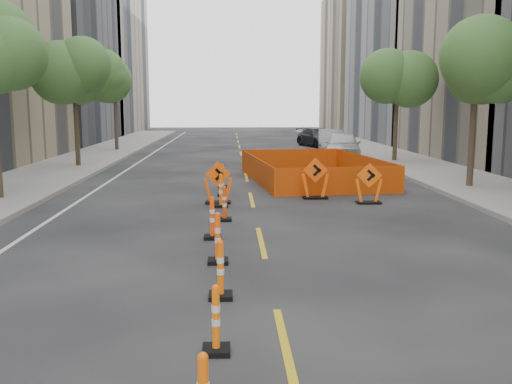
{
  "coord_description": "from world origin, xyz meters",
  "views": [
    {
      "loc": [
        -0.73,
        -9.11,
        3.24
      ],
      "look_at": [
        -0.09,
        4.65,
        1.1
      ],
      "focal_mm": 40.0,
      "sensor_mm": 36.0,
      "label": 1
    }
  ],
  "objects_px": {
    "channelizer_1": "(216,319)",
    "chevron_sign_center": "(315,178)",
    "channelizer_6": "(221,190)",
    "parked_car_near": "(343,146)",
    "channelizer_2": "(220,269)",
    "chevron_sign_left": "(218,182)",
    "channelizer_8": "(223,176)",
    "channelizer_4": "(212,218)",
    "channelizer_5": "(225,203)",
    "chevron_sign_right": "(369,183)",
    "channelizer_3": "(218,238)",
    "parked_car_mid": "(331,141)",
    "channelizer_7": "(223,183)",
    "parked_car_far": "(318,137)"
  },
  "relations": [
    {
      "from": "channelizer_7",
      "to": "parked_car_mid",
      "type": "bearing_deg",
      "value": 68.7
    },
    {
      "from": "channelizer_4",
      "to": "channelizer_1",
      "type": "bearing_deg",
      "value": -87.87
    },
    {
      "from": "channelizer_5",
      "to": "channelizer_8",
      "type": "distance_m",
      "value": 6.4
    },
    {
      "from": "channelizer_5",
      "to": "chevron_sign_left",
      "type": "bearing_deg",
      "value": 94.89
    },
    {
      "from": "channelizer_2",
      "to": "channelizer_7",
      "type": "height_order",
      "value": "channelizer_2"
    },
    {
      "from": "channelizer_2",
      "to": "chevron_sign_left",
      "type": "height_order",
      "value": "chevron_sign_left"
    },
    {
      "from": "channelizer_5",
      "to": "chevron_sign_left",
      "type": "xyz_separation_m",
      "value": [
        -0.24,
        2.81,
        0.2
      ]
    },
    {
      "from": "channelizer_1",
      "to": "chevron_sign_center",
      "type": "relative_size",
      "value": 0.66
    },
    {
      "from": "channelizer_7",
      "to": "chevron_sign_right",
      "type": "distance_m",
      "value": 5.09
    },
    {
      "from": "parked_car_mid",
      "to": "channelizer_1",
      "type": "bearing_deg",
      "value": -94.2
    },
    {
      "from": "channelizer_6",
      "to": "channelizer_2",
      "type": "bearing_deg",
      "value": -89.23
    },
    {
      "from": "parked_car_mid",
      "to": "parked_car_near",
      "type": "bearing_deg",
      "value": -84.14
    },
    {
      "from": "channelizer_7",
      "to": "parked_car_mid",
      "type": "height_order",
      "value": "parked_car_mid"
    },
    {
      "from": "channelizer_8",
      "to": "channelizer_3",
      "type": "bearing_deg",
      "value": -89.85
    },
    {
      "from": "chevron_sign_center",
      "to": "chevron_sign_right",
      "type": "relative_size",
      "value": 1.06
    },
    {
      "from": "parked_car_near",
      "to": "parked_car_mid",
      "type": "xyz_separation_m",
      "value": [
        0.25,
        5.38,
        -0.07
      ]
    },
    {
      "from": "channelizer_1",
      "to": "channelizer_7",
      "type": "bearing_deg",
      "value": 90.27
    },
    {
      "from": "channelizer_1",
      "to": "channelizer_8",
      "type": "xyz_separation_m",
      "value": [
        -0.09,
        14.94,
        -0.01
      ]
    },
    {
      "from": "channelizer_1",
      "to": "chevron_sign_center",
      "type": "bearing_deg",
      "value": 75.59
    },
    {
      "from": "channelizer_1",
      "to": "parked_car_near",
      "type": "xyz_separation_m",
      "value": [
        6.69,
        25.38,
        0.37
      ]
    },
    {
      "from": "channelizer_7",
      "to": "parked_car_mid",
      "type": "relative_size",
      "value": 0.21
    },
    {
      "from": "channelizer_4",
      "to": "chevron_sign_right",
      "type": "distance_m",
      "value": 6.84
    },
    {
      "from": "parked_car_near",
      "to": "chevron_sign_center",
      "type": "bearing_deg",
      "value": -94.13
    },
    {
      "from": "channelizer_3",
      "to": "chevron_sign_right",
      "type": "bearing_deg",
      "value": 54.98
    },
    {
      "from": "chevron_sign_right",
      "to": "chevron_sign_center",
      "type": "bearing_deg",
      "value": 163.48
    },
    {
      "from": "chevron_sign_left",
      "to": "parked_car_far",
      "type": "distance_m",
      "value": 25.71
    },
    {
      "from": "channelizer_1",
      "to": "chevron_sign_right",
      "type": "xyz_separation_m",
      "value": [
        4.73,
        11.1,
        0.2
      ]
    },
    {
      "from": "channelizer_6",
      "to": "parked_car_far",
      "type": "bearing_deg",
      "value": 74.6
    },
    {
      "from": "channelizer_5",
      "to": "chevron_sign_left",
      "type": "distance_m",
      "value": 2.83
    },
    {
      "from": "channelizer_2",
      "to": "channelizer_5",
      "type": "height_order",
      "value": "channelizer_2"
    },
    {
      "from": "channelizer_3",
      "to": "channelizer_6",
      "type": "height_order",
      "value": "channelizer_6"
    },
    {
      "from": "channelizer_1",
      "to": "parked_car_far",
      "type": "height_order",
      "value": "parked_car_far"
    },
    {
      "from": "channelizer_8",
      "to": "parked_car_near",
      "type": "relative_size",
      "value": 0.19
    },
    {
      "from": "channelizer_1",
      "to": "channelizer_3",
      "type": "height_order",
      "value": "channelizer_3"
    },
    {
      "from": "channelizer_6",
      "to": "chevron_sign_right",
      "type": "bearing_deg",
      "value": 5.13
    },
    {
      "from": "channelizer_6",
      "to": "parked_car_near",
      "type": "relative_size",
      "value": 0.22
    },
    {
      "from": "channelizer_1",
      "to": "channelizer_6",
      "type": "bearing_deg",
      "value": 90.48
    },
    {
      "from": "channelizer_3",
      "to": "chevron_sign_center",
      "type": "xyz_separation_m",
      "value": [
        3.18,
        7.88,
        0.18
      ]
    },
    {
      "from": "chevron_sign_right",
      "to": "parked_car_far",
      "type": "bearing_deg",
      "value": 101.46
    },
    {
      "from": "chevron_sign_center",
      "to": "parked_car_mid",
      "type": "bearing_deg",
      "value": 75.2
    },
    {
      "from": "channelizer_2",
      "to": "parked_car_far",
      "type": "distance_m",
      "value": 34.61
    },
    {
      "from": "channelizer_4",
      "to": "parked_car_far",
      "type": "distance_m",
      "value": 30.5
    },
    {
      "from": "channelizer_4",
      "to": "channelizer_5",
      "type": "relative_size",
      "value": 1.05
    },
    {
      "from": "channelizer_5",
      "to": "chevron_sign_center",
      "type": "bearing_deg",
      "value": 49.51
    },
    {
      "from": "channelizer_1",
      "to": "channelizer_6",
      "type": "distance_m",
      "value": 10.67
    },
    {
      "from": "channelizer_8",
      "to": "channelizer_2",
      "type": "bearing_deg",
      "value": -89.48
    },
    {
      "from": "chevron_sign_right",
      "to": "channelizer_5",
      "type": "bearing_deg",
      "value": -134.84
    },
    {
      "from": "chevron_sign_left",
      "to": "parked_car_near",
      "type": "distance_m",
      "value": 15.64
    },
    {
      "from": "channelizer_2",
      "to": "channelizer_7",
      "type": "bearing_deg",
      "value": 90.47
    },
    {
      "from": "parked_car_near",
      "to": "channelizer_7",
      "type": "bearing_deg",
      "value": -107.26
    }
  ]
}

